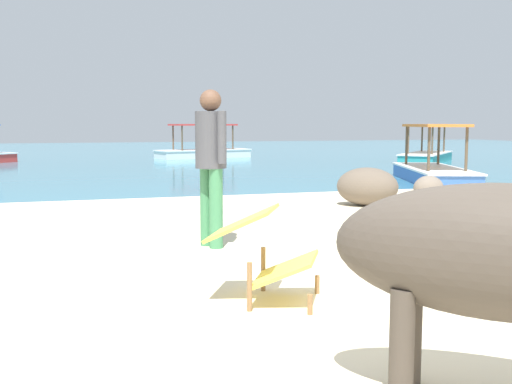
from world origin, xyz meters
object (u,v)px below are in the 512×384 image
at_px(boat_teal, 426,154).
at_px(boat_blue, 433,169).
at_px(deck_chair_far, 264,248).
at_px(person_standing, 211,156).
at_px(boat_white, 203,151).

height_order(boat_teal, boat_blue, same).
bearing_deg(deck_chair_far, person_standing, 115.82).
xyz_separation_m(deck_chair_far, boat_blue, (6.46, 7.85, -0.13)).
xyz_separation_m(boat_teal, boat_blue, (-3.75, -6.24, 0.00)).
bearing_deg(boat_white, deck_chair_far, 63.39).
bearing_deg(boat_white, boat_teal, 128.87).
height_order(deck_chair_far, boat_blue, boat_blue).
height_order(boat_blue, boat_white, same).
bearing_deg(person_standing, boat_teal, 30.80).
bearing_deg(boat_teal, deck_chair_far, 7.51).
xyz_separation_m(person_standing, boat_blue, (6.40, 5.83, -0.70)).
bearing_deg(deck_chair_far, boat_blue, 78.16).
xyz_separation_m(deck_chair_far, person_standing, (0.06, 2.02, 0.56)).
relative_size(deck_chair_far, boat_teal, 0.27).
distance_m(deck_chair_far, boat_teal, 17.40).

